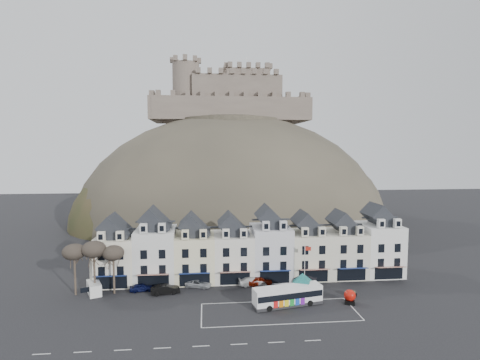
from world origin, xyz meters
name	(u,v)px	position (x,y,z in m)	size (l,w,h in m)	color
ground	(267,316)	(0.00, 0.00, 0.00)	(300.00, 300.00, 0.00)	black
coach_bay_markings	(279,312)	(2.00, 1.25, 0.00)	(22.00, 7.50, 0.01)	silver
townhouse_terrace	(253,248)	(0.15, 15.97, 5.30)	(54.40, 9.35, 11.80)	white
castle_hill	(235,220)	(1.25, 68.95, 0.11)	(100.00, 76.00, 68.00)	#3A372D
castle	(231,97)	(0.51, 75.93, 40.19)	(50.20, 22.20, 22.00)	#62554B
tree_left_far	(74,252)	(-29.00, 10.50, 6.90)	(3.61, 3.61, 8.24)	#3C3026
tree_left_mid	(94,250)	(-26.00, 10.50, 7.24)	(3.78, 3.78, 8.64)	#3C3026
tree_left_near	(113,253)	(-23.00, 10.50, 6.55)	(3.43, 3.43, 7.84)	#3C3026
bus	(288,295)	(3.68, 3.24, 1.62)	(10.66, 4.43, 2.93)	#262628
bus_shelter	(302,279)	(6.43, 5.21, 3.23)	(6.03, 6.03, 4.16)	black
red_buoy	(350,297)	(13.14, 3.05, 1.09)	(1.84, 1.84, 2.13)	black
flagpole	(305,264)	(8.15, 9.97, 4.13)	(0.99, 0.42, 7.23)	silver
white_van	(94,288)	(-26.20, 10.68, 0.93)	(3.28, 4.44, 1.86)	white
planter_west	(353,293)	(14.76, 5.63, 0.48)	(1.12, 0.84, 1.00)	black
planter_east	(349,293)	(14.20, 5.88, 0.45)	(0.98, 0.65, 0.93)	black
car_navy	(142,287)	(-18.79, 11.00, 0.65)	(1.52, 3.79, 1.29)	#0B0F38
car_black	(165,289)	(-14.80, 9.50, 0.76)	(1.60, 4.60, 1.52)	black
car_silver	(198,283)	(-9.60, 12.00, 0.62)	(2.05, 4.37, 1.23)	#AEB2B6
car_white	(253,281)	(-0.40, 12.00, 0.73)	(2.04, 5.01, 1.45)	silver
car_maroon	(260,281)	(0.80, 12.00, 0.74)	(1.75, 4.35, 1.48)	#5C1105
car_charcoal	(307,279)	(9.01, 12.00, 0.74)	(1.56, 4.48, 1.48)	black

